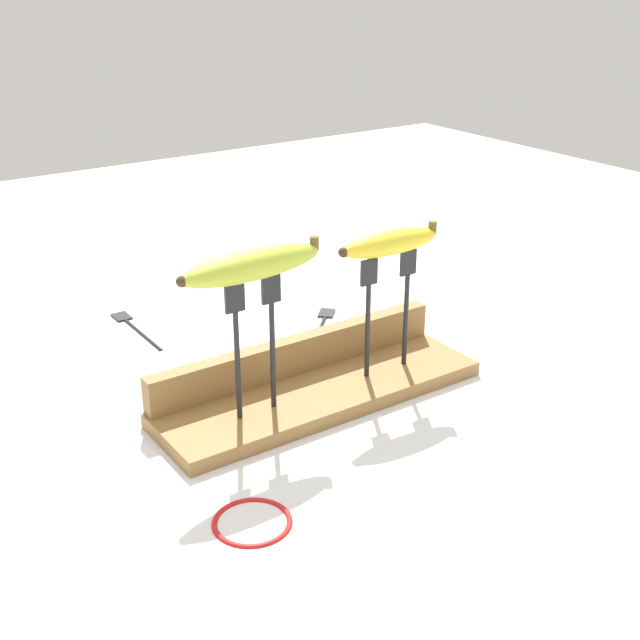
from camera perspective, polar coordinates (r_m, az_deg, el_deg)
The scene contains 10 objects.
ground_plane at distance 1.17m, azimuth 0.00°, elevation -5.43°, with size 3.00×3.00×0.00m, color silver.
wooden_board at distance 1.17m, azimuth 0.00°, elevation -4.98°, with size 0.47×0.14×0.02m, color olive.
board_backstop at distance 1.19m, azimuth -1.60°, elevation -2.33°, with size 0.46×0.02×0.05m, color olive.
fork_stand_left at distance 1.05m, azimuth -4.47°, elevation -1.02°, with size 0.08×0.01×0.18m.
fork_stand_right at distance 1.17m, azimuth 4.62°, elevation 1.22°, with size 0.09×0.01×0.17m.
banana_raised_left at distance 1.02m, azimuth -4.64°, elevation 3.75°, with size 0.20×0.05×0.04m.
banana_raised_right at distance 1.14m, azimuth 4.76°, elevation 5.26°, with size 0.16×0.04×0.04m.
fork_fallen_near at distance 1.40m, azimuth 0.12°, elevation -0.26°, with size 0.14×0.15×0.01m.
fork_fallen_far at distance 1.43m, azimuth -12.64°, elevation -0.30°, with size 0.03×0.18×0.01m.
wire_coil at distance 0.94m, azimuth -4.64°, elevation -13.40°, with size 0.09×0.09×0.01m, color red.
Camera 1 is at (-0.58, -0.84, 0.57)m, focal length 47.14 mm.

